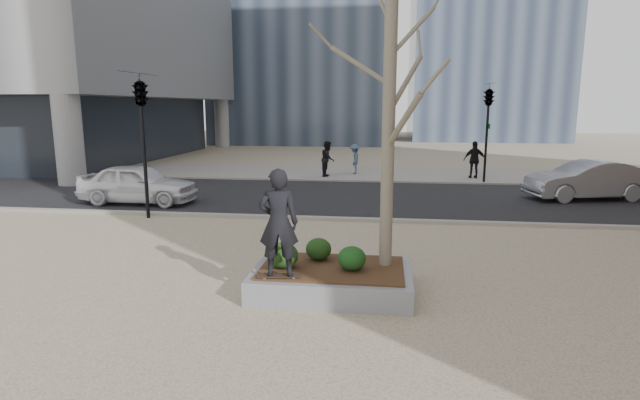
# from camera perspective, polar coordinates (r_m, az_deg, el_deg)

# --- Properties ---
(ground) EXTENTS (120.00, 120.00, 0.00)m
(ground) POSITION_cam_1_polar(r_m,az_deg,el_deg) (9.91, -4.45, -10.07)
(ground) COLOR tan
(ground) RESTS_ON ground
(street) EXTENTS (60.00, 8.00, 0.02)m
(street) POSITION_cam_1_polar(r_m,az_deg,el_deg) (19.48, 1.63, 0.37)
(street) COLOR black
(street) RESTS_ON ground
(far_sidewalk) EXTENTS (60.00, 6.00, 0.02)m
(far_sidewalk) POSITION_cam_1_polar(r_m,az_deg,el_deg) (26.37, 3.21, 3.09)
(far_sidewalk) COLOR gray
(far_sidewalk) RESTS_ON ground
(planter) EXTENTS (3.00, 2.00, 0.45)m
(planter) POSITION_cam_1_polar(r_m,az_deg,el_deg) (9.69, 1.40, -9.13)
(planter) COLOR gray
(planter) RESTS_ON ground
(planter_mulch) EXTENTS (2.70, 1.70, 0.04)m
(planter_mulch) POSITION_cam_1_polar(r_m,az_deg,el_deg) (9.61, 1.40, -7.75)
(planter_mulch) COLOR #382314
(planter_mulch) RESTS_ON planter
(sycamore_tree) EXTENTS (2.80, 2.80, 6.60)m
(sycamore_tree) POSITION_cam_1_polar(r_m,az_deg,el_deg) (9.36, 7.94, 12.32)
(sycamore_tree) COLOR gray
(sycamore_tree) RESTS_ON planter_mulch
(shrub_left) EXTENTS (0.58, 0.58, 0.49)m
(shrub_left) POSITION_cam_1_polar(r_m,az_deg,el_deg) (9.49, -4.23, -6.33)
(shrub_left) COLOR black
(shrub_left) RESTS_ON planter_mulch
(shrub_middle) EXTENTS (0.51, 0.51, 0.44)m
(shrub_middle) POSITION_cam_1_polar(r_m,az_deg,el_deg) (9.96, -0.17, -5.62)
(shrub_middle) COLOR #163611
(shrub_middle) RESTS_ON planter_mulch
(shrub_right) EXTENTS (0.53, 0.53, 0.45)m
(shrub_right) POSITION_cam_1_polar(r_m,az_deg,el_deg) (9.38, 3.66, -6.66)
(shrub_right) COLOR #174014
(shrub_right) RESTS_ON planter_mulch
(skateboard) EXTENTS (0.80, 0.34, 0.08)m
(skateboard) POSITION_cam_1_polar(r_m,az_deg,el_deg) (9.08, -4.67, -8.79)
(skateboard) COLOR black
(skateboard) RESTS_ON planter
(skateboarder) EXTENTS (0.75, 0.54, 1.93)m
(skateboarder) POSITION_cam_1_polar(r_m,az_deg,el_deg) (8.79, -4.77, -2.61)
(skateboarder) COLOR black
(skateboarder) RESTS_ON skateboard
(police_car) EXTENTS (4.22, 1.74, 1.43)m
(police_car) POSITION_cam_1_polar(r_m,az_deg,el_deg) (19.21, -20.08, 1.76)
(police_car) COLOR white
(police_car) RESTS_ON street
(car_silver) EXTENTS (4.67, 2.49, 1.46)m
(car_silver) POSITION_cam_1_polar(r_m,az_deg,el_deg) (21.32, 28.23, 2.01)
(car_silver) COLOR #98999F
(car_silver) RESTS_ON street
(pedestrian_a) EXTENTS (0.71, 0.89, 1.76)m
(pedestrian_a) POSITION_cam_1_polar(r_m,az_deg,el_deg) (25.02, 0.90, 4.75)
(pedestrian_a) COLOR black
(pedestrian_a) RESTS_ON far_sidewalk
(pedestrian_b) EXTENTS (0.59, 1.00, 1.53)m
(pedestrian_b) POSITION_cam_1_polar(r_m,az_deg,el_deg) (25.97, 3.96, 4.69)
(pedestrian_b) COLOR #405773
(pedestrian_b) RESTS_ON far_sidewalk
(pedestrian_c) EXTENTS (1.08, 0.52, 1.80)m
(pedestrian_c) POSITION_cam_1_polar(r_m,az_deg,el_deg) (25.46, 17.25, 4.41)
(pedestrian_c) COLOR black
(pedestrian_c) RESTS_ON far_sidewalk
(traffic_light_near) EXTENTS (0.60, 2.48, 4.50)m
(traffic_light_near) POSITION_cam_1_polar(r_m,az_deg,el_deg) (16.50, -19.49, 5.73)
(traffic_light_near) COLOR black
(traffic_light_near) RESTS_ON ground
(traffic_light_far) EXTENTS (0.60, 2.48, 4.50)m
(traffic_light_far) POSITION_cam_1_polar(r_m,az_deg,el_deg) (24.12, 18.52, 7.18)
(traffic_light_far) COLOR black
(traffic_light_far) RESTS_ON ground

